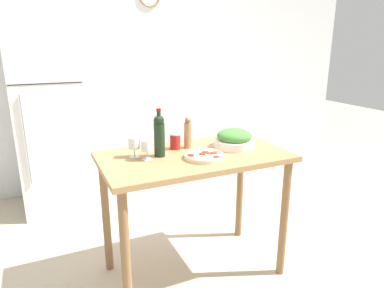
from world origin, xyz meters
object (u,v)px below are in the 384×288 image
object	(u,v)px
wine_bottle	(159,135)
salt_canister	(175,141)
wine_glass_far	(134,144)
homemade_pizza	(204,156)
refrigerator	(49,120)
wine_glass_near	(147,147)
pepper_mill	(188,133)
salad_bowl	(234,139)

from	to	relation	value
wine_bottle	salt_canister	bearing A→B (deg)	35.21
wine_glass_far	homemade_pizza	world-z (taller)	wine_glass_far
wine_bottle	homemade_pizza	world-z (taller)	wine_bottle
refrigerator	wine_glass_near	distance (m)	1.69
wine_glass_near	homemade_pizza	xyz separation A→B (m)	(0.34, -0.12, -0.07)
pepper_mill	homemade_pizza	distance (m)	0.27
salt_canister	wine_glass_near	bearing A→B (deg)	-149.88
refrigerator	wine_glass_near	bearing A→B (deg)	-72.39
wine_bottle	wine_glass_far	world-z (taller)	wine_bottle
wine_glass_near	salad_bowl	distance (m)	0.65
salt_canister	wine_glass_far	bearing A→B (deg)	-169.56
wine_glass_far	salt_canister	xyz separation A→B (m)	(0.31, 0.06, -0.03)
homemade_pizza	salt_canister	size ratio (longest dim) A/B	2.29
wine_glass_far	salt_canister	distance (m)	0.32
refrigerator	pepper_mill	world-z (taller)	refrigerator
wine_bottle	homemade_pizza	bearing A→B (deg)	-32.76
refrigerator	wine_glass_far	size ratio (longest dim) A/B	13.56
homemade_pizza	wine_glass_near	bearing A→B (deg)	160.34
refrigerator	salad_bowl	world-z (taller)	refrigerator
wine_bottle	homemade_pizza	xyz separation A→B (m)	(0.25, -0.16, -0.13)
homemade_pizza	refrigerator	bearing A→B (deg)	116.28
refrigerator	homemade_pizza	world-z (taller)	refrigerator
wine_glass_near	wine_glass_far	distance (m)	0.11
refrigerator	wine_bottle	bearing A→B (deg)	-68.89
refrigerator	pepper_mill	xyz separation A→B (m)	(0.85, -1.47, 0.12)
salt_canister	salad_bowl	bearing A→B (deg)	-18.87
salad_bowl	wine_glass_far	bearing A→B (deg)	173.61
pepper_mill	salt_canister	bearing A→B (deg)	171.91
wine_glass_near	pepper_mill	distance (m)	0.37
wine_glass_far	pepper_mill	world-z (taller)	pepper_mill
wine_glass_near	pepper_mill	world-z (taller)	pepper_mill
pepper_mill	homemade_pizza	world-z (taller)	pepper_mill
pepper_mill	salad_bowl	bearing A→B (deg)	-21.85
wine_glass_far	homemade_pizza	bearing A→B (deg)	-27.49
refrigerator	salt_canister	world-z (taller)	refrigerator
wine_glass_near	salad_bowl	bearing A→B (deg)	0.72
pepper_mill	salt_canister	xyz separation A→B (m)	(-0.09, 0.01, -0.05)
wine_glass_far	salad_bowl	bearing A→B (deg)	-6.39
wine_bottle	wine_glass_far	size ratio (longest dim) A/B	2.40
wine_bottle	salad_bowl	size ratio (longest dim) A/B	1.09
refrigerator	wine_bottle	xyz separation A→B (m)	(0.61, -1.57, 0.16)
pepper_mill	salad_bowl	distance (m)	0.34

